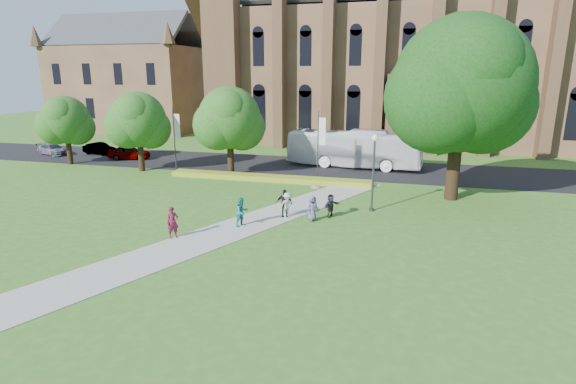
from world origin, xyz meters
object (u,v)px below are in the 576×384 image
(streetlamp, at_px, (374,163))
(car_1, at_px, (100,149))
(car_2, at_px, (53,149))
(tour_coach, at_px, (354,149))
(pedestrian_0, at_px, (173,222))
(large_tree, at_px, (462,84))
(car_0, at_px, (129,152))

(streetlamp, height_order, car_1, streetlamp)
(car_1, bearing_deg, car_2, 117.59)
(tour_coach, bearing_deg, pedestrian_0, 167.58)
(streetlamp, distance_m, pedestrian_0, 13.59)
(streetlamp, relative_size, tour_coach, 0.39)
(tour_coach, distance_m, pedestrian_0, 23.98)
(large_tree, xyz_separation_m, car_1, (-37.65, 9.57, -7.67))
(large_tree, bearing_deg, pedestrian_0, -141.34)
(tour_coach, relative_size, pedestrian_0, 7.23)
(pedestrian_0, bearing_deg, tour_coach, 28.23)
(streetlamp, bearing_deg, tour_coach, 101.74)
(car_0, bearing_deg, tour_coach, -101.76)
(large_tree, height_order, tour_coach, large_tree)
(tour_coach, distance_m, car_0, 24.22)
(car_1, bearing_deg, streetlamp, -102.62)
(tour_coach, xyz_separation_m, car_2, (-34.28, -1.92, -1.23))
(tour_coach, bearing_deg, car_2, 99.00)
(large_tree, bearing_deg, car_1, 165.74)
(car_0, bearing_deg, pedestrian_0, -157.94)
(car_2, xyz_separation_m, pedestrian_0, (26.79, -20.84, 0.32))
(large_tree, xyz_separation_m, pedestrian_0, (-16.00, -12.80, -7.41))
(streetlamp, xyz_separation_m, car_0, (-27.11, 12.37, -2.53))
(large_tree, distance_m, car_2, 44.22)
(car_0, bearing_deg, large_tree, -120.29)
(tour_coach, bearing_deg, streetlamp, -162.46)
(large_tree, bearing_deg, car_0, 166.43)
(large_tree, distance_m, pedestrian_0, 21.79)
(car_1, bearing_deg, car_0, -97.63)
(tour_coach, relative_size, car_0, 3.05)
(streetlamp, bearing_deg, pedestrian_0, -141.67)
(streetlamp, xyz_separation_m, car_1, (-32.15, 14.07, -2.60))
(streetlamp, relative_size, car_2, 1.23)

